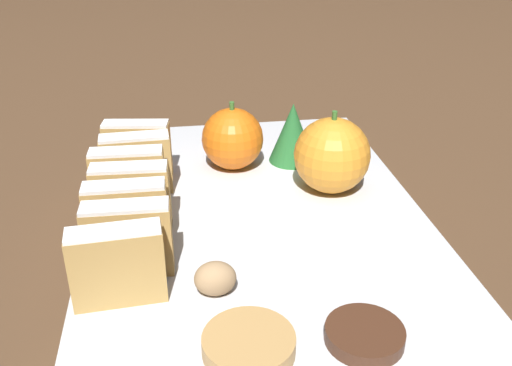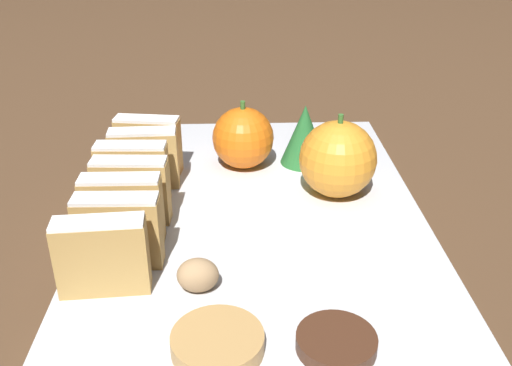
# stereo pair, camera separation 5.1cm
# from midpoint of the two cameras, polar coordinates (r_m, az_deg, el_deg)

# --- Properties ---
(ground_plane) EXTENTS (6.00, 6.00, 0.00)m
(ground_plane) POSITION_cam_midpoint_polar(r_m,az_deg,el_deg) (0.53, 2.76, -4.09)
(ground_plane) COLOR #513823
(serving_platter) EXTENTS (0.31, 0.45, 0.01)m
(serving_platter) POSITION_cam_midpoint_polar(r_m,az_deg,el_deg) (0.53, 2.77, -3.54)
(serving_platter) COLOR silver
(serving_platter) RESTS_ON ground_plane
(stollen_slice_front) EXTENTS (0.07, 0.02, 0.06)m
(stollen_slice_front) POSITION_cam_midpoint_polar(r_m,az_deg,el_deg) (0.42, -11.80, -7.27)
(stollen_slice_front) COLOR tan
(stollen_slice_front) RESTS_ON serving_platter
(stollen_slice_second) EXTENTS (0.07, 0.02, 0.06)m
(stollen_slice_second) POSITION_cam_midpoint_polar(r_m,az_deg,el_deg) (0.45, -10.43, -4.86)
(stollen_slice_second) COLOR tan
(stollen_slice_second) RESTS_ON serving_platter
(stollen_slice_third) EXTENTS (0.07, 0.02, 0.06)m
(stollen_slice_third) POSITION_cam_midpoint_polar(r_m,az_deg,el_deg) (0.48, -10.25, -2.73)
(stollen_slice_third) COLOR tan
(stollen_slice_third) RESTS_ON serving_platter
(stollen_slice_fourth) EXTENTS (0.07, 0.02, 0.06)m
(stollen_slice_fourth) POSITION_cam_midpoint_polar(r_m,az_deg,el_deg) (0.50, -9.55, -0.84)
(stollen_slice_fourth) COLOR tan
(stollen_slice_fourth) RESTS_ON serving_platter
(stollen_slice_fifth) EXTENTS (0.07, 0.02, 0.06)m
(stollen_slice_fifth) POSITION_cam_midpoint_polar(r_m,az_deg,el_deg) (0.53, -9.57, 0.84)
(stollen_slice_fifth) COLOR tan
(stollen_slice_fifth) RESTS_ON serving_platter
(stollen_slice_sixth) EXTENTS (0.07, 0.02, 0.06)m
(stollen_slice_sixth) POSITION_cam_midpoint_polar(r_m,az_deg,el_deg) (0.56, -8.59, 2.36)
(stollen_slice_sixth) COLOR tan
(stollen_slice_sixth) RESTS_ON serving_platter
(stollen_slice_back) EXTENTS (0.07, 0.03, 0.06)m
(stollen_slice_back) POSITION_cam_midpoint_polar(r_m,az_deg,el_deg) (0.59, -8.29, 3.72)
(stollen_slice_back) COLOR tan
(stollen_slice_back) RESTS_ON serving_platter
(orange_near) EXTENTS (0.06, 0.06, 0.07)m
(orange_near) POSITION_cam_midpoint_polar(r_m,az_deg,el_deg) (0.60, 1.15, 4.48)
(orange_near) COLOR orange
(orange_near) RESTS_ON serving_platter
(orange_far) EXTENTS (0.07, 0.07, 0.08)m
(orange_far) POSITION_cam_midpoint_polar(r_m,az_deg,el_deg) (0.55, 10.84, 2.31)
(orange_far) COLOR orange
(orange_far) RESTS_ON serving_platter
(walnut) EXTENTS (0.03, 0.03, 0.03)m
(walnut) POSITION_cam_midpoint_polar(r_m,az_deg,el_deg) (0.42, -2.37, -9.30)
(walnut) COLOR tan
(walnut) RESTS_ON serving_platter
(chocolate_cookie) EXTENTS (0.05, 0.05, 0.01)m
(chocolate_cookie) POSITION_cam_midpoint_polar(r_m,az_deg,el_deg) (0.39, 11.94, -15.46)
(chocolate_cookie) COLOR #472819
(chocolate_cookie) RESTS_ON serving_platter
(gingerbread_cookie) EXTENTS (0.06, 0.06, 0.01)m
(gingerbread_cookie) POSITION_cam_midpoint_polar(r_m,az_deg,el_deg) (0.38, 0.13, -15.82)
(gingerbread_cookie) COLOR tan
(gingerbread_cookie) RESTS_ON serving_platter
(evergreen_sprig) EXTENTS (0.05, 0.05, 0.07)m
(evergreen_sprig) POSITION_cam_midpoint_polar(r_m,az_deg,el_deg) (0.61, 7.27, 4.79)
(evergreen_sprig) COLOR #23662D
(evergreen_sprig) RESTS_ON serving_platter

